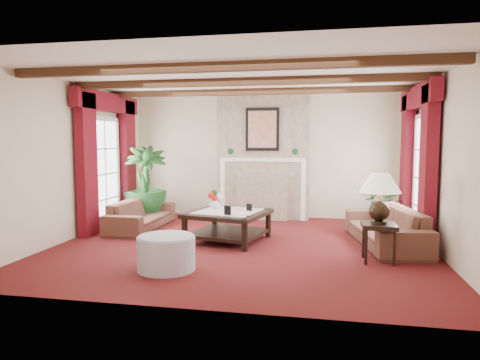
% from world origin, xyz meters
% --- Properties ---
extents(floor, '(6.00, 6.00, 0.00)m').
position_xyz_m(floor, '(0.00, 0.00, 0.00)').
color(floor, '#440C11').
rests_on(floor, ground).
extents(ceiling, '(6.00, 6.00, 0.00)m').
position_xyz_m(ceiling, '(0.00, 0.00, 2.70)').
color(ceiling, white).
rests_on(ceiling, floor).
extents(back_wall, '(6.00, 0.02, 2.70)m').
position_xyz_m(back_wall, '(0.00, 2.75, 1.35)').
color(back_wall, beige).
rests_on(back_wall, ground).
extents(left_wall, '(0.02, 5.50, 2.70)m').
position_xyz_m(left_wall, '(-3.00, 0.00, 1.35)').
color(left_wall, beige).
rests_on(left_wall, ground).
extents(right_wall, '(0.02, 5.50, 2.70)m').
position_xyz_m(right_wall, '(3.00, 0.00, 1.35)').
color(right_wall, beige).
rests_on(right_wall, ground).
extents(ceiling_beams, '(6.00, 3.00, 0.12)m').
position_xyz_m(ceiling_beams, '(0.00, 0.00, 2.64)').
color(ceiling_beams, '#321F10').
rests_on(ceiling_beams, ceiling).
extents(fireplace, '(2.00, 0.52, 2.70)m').
position_xyz_m(fireplace, '(0.00, 2.55, 2.70)').
color(fireplace, tan).
rests_on(fireplace, ground).
extents(french_door_left, '(0.10, 1.10, 2.16)m').
position_xyz_m(french_door_left, '(-2.97, 1.00, 2.13)').
color(french_door_left, white).
rests_on(french_door_left, ground).
extents(french_door_right, '(0.10, 1.10, 2.16)m').
position_xyz_m(french_door_right, '(2.97, 1.00, 2.13)').
color(french_door_right, white).
rests_on(french_door_right, ground).
extents(curtains_left, '(0.20, 2.40, 2.55)m').
position_xyz_m(curtains_left, '(-2.86, 1.00, 2.55)').
color(curtains_left, '#520B13').
rests_on(curtains_left, ground).
extents(curtains_right, '(0.20, 2.40, 2.55)m').
position_xyz_m(curtains_right, '(2.86, 1.00, 2.55)').
color(curtains_right, '#520B13').
rests_on(curtains_right, ground).
extents(sofa_left, '(1.89, 0.56, 0.74)m').
position_xyz_m(sofa_left, '(-2.20, 0.97, 0.37)').
color(sofa_left, '#3E111E').
rests_on(sofa_left, ground).
extents(sofa_right, '(2.33, 1.32, 0.83)m').
position_xyz_m(sofa_right, '(2.30, 0.43, 0.42)').
color(sofa_right, '#3E111E').
rests_on(sofa_right, ground).
extents(potted_palm, '(2.30, 2.39, 0.90)m').
position_xyz_m(potted_palm, '(-2.42, 1.70, 0.45)').
color(potted_palm, black).
rests_on(potted_palm, ground).
extents(small_plant, '(1.72, 1.73, 0.72)m').
position_xyz_m(small_plant, '(2.45, 1.74, 0.36)').
color(small_plant, black).
rests_on(small_plant, ground).
extents(coffee_table, '(1.48, 1.48, 0.50)m').
position_xyz_m(coffee_table, '(-0.30, 0.25, 0.25)').
color(coffee_table, black).
rests_on(coffee_table, ground).
extents(side_table, '(0.52, 0.52, 0.55)m').
position_xyz_m(side_table, '(2.06, -0.60, 0.27)').
color(side_table, black).
rests_on(side_table, ground).
extents(ottoman, '(0.76, 0.76, 0.45)m').
position_xyz_m(ottoman, '(-0.75, -1.52, 0.22)').
color(ottoman, '#ACABC2').
rests_on(ottoman, ground).
extents(table_lamp, '(0.57, 0.57, 0.73)m').
position_xyz_m(table_lamp, '(2.06, -0.60, 0.91)').
color(table_lamp, black).
rests_on(table_lamp, side_table).
extents(flower_vase, '(0.27, 0.28, 0.19)m').
position_xyz_m(flower_vase, '(-0.60, 0.53, 0.60)').
color(flower_vase, silver).
rests_on(flower_vase, coffee_table).
extents(book, '(0.22, 0.06, 0.30)m').
position_xyz_m(book, '(-0.06, 0.00, 0.65)').
color(book, black).
rests_on(book, coffee_table).
extents(photo_frame_a, '(0.12, 0.06, 0.16)m').
position_xyz_m(photo_frame_a, '(-0.22, -0.14, 0.58)').
color(photo_frame_a, black).
rests_on(photo_frame_a, coffee_table).
extents(photo_frame_b, '(0.10, 0.05, 0.13)m').
position_xyz_m(photo_frame_b, '(0.05, 0.34, 0.57)').
color(photo_frame_b, black).
rests_on(photo_frame_b, coffee_table).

